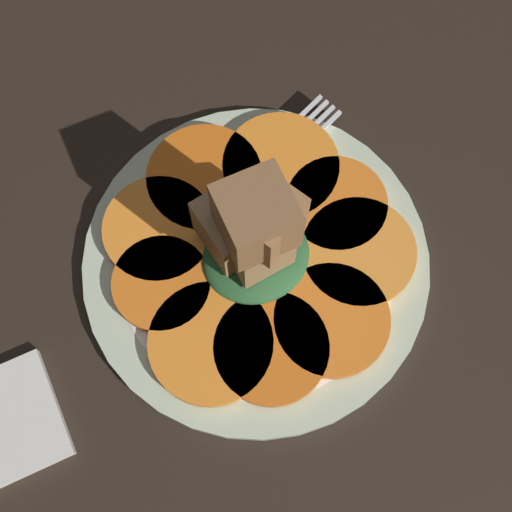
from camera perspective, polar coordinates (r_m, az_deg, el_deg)
The scene contains 13 objects.
table_slab at distance 54.17cm, azimuth 0.00°, elevation -1.07°, with size 120.00×120.00×2.00cm, color black.
plate at distance 52.73cm, azimuth 0.00°, elevation -0.56°, with size 25.57×25.57×1.05cm.
carrot_slice_0 at distance 52.46cm, azimuth 8.20°, elevation 0.31°, with size 8.40×8.40×0.89cm, color orange.
carrot_slice_1 at distance 53.63cm, azimuth 6.45°, elevation 4.14°, with size 7.59×7.59×0.89cm, color orange.
carrot_slice_2 at distance 54.64cm, azimuth 1.99°, elevation 7.19°, with size 8.91×8.91×0.89cm, color orange.
carrot_slice_3 at distance 54.32cm, azimuth -4.14°, elevation 6.25°, with size 8.77×8.77×0.89cm, color orange.
carrot_slice_4 at distance 53.03cm, azimuth -7.79°, elevation 2.14°, with size 8.26×8.26×0.89cm, color orange.
carrot_slice_5 at distance 51.62cm, azimuth -7.57°, elevation -2.22°, with size 7.12×7.12×0.89cm, color orange.
carrot_slice_6 at distance 50.19cm, azimuth -3.64°, elevation -6.97°, with size 8.80×8.80×0.89cm, color orange.
carrot_slice_7 at distance 50.03cm, azimuth 1.23°, elevation -7.36°, with size 8.10×8.10×0.89cm, color orange.
carrot_slice_8 at distance 50.75cm, azimuth 6.07°, elevation -5.12°, with size 8.26×8.26×0.89cm, color orange.
center_pile at distance 48.02cm, azimuth -0.22°, elevation 1.92°, with size 7.87×7.75×10.75cm.
fork at distance 54.25cm, azimuth -0.60°, elevation 5.80°, with size 19.08×9.08×0.40cm.
Camera 1 is at (6.98, 15.17, 52.53)cm, focal length 50.00 mm.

